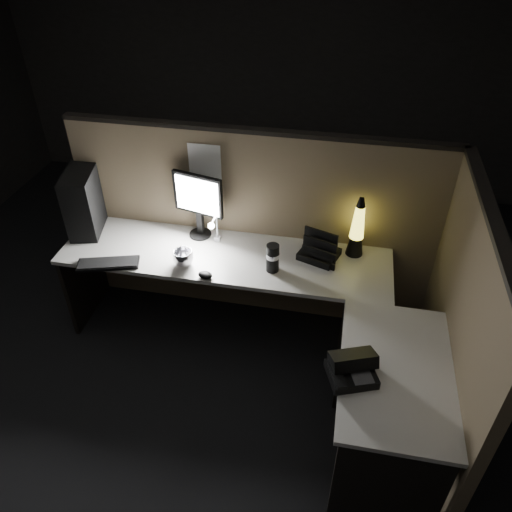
% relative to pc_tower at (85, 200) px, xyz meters
% --- Properties ---
extents(floor, '(6.00, 6.00, 0.00)m').
position_rel_pc_tower_xyz_m(floor, '(1.22, -0.75, -0.96)').
color(floor, black).
rests_on(floor, ground).
extents(room_shell, '(6.00, 6.00, 6.00)m').
position_rel_pc_tower_xyz_m(room_shell, '(1.22, -0.75, 0.66)').
color(room_shell, silver).
rests_on(room_shell, ground).
extents(partition_back, '(2.66, 0.06, 1.50)m').
position_rel_pc_tower_xyz_m(partition_back, '(1.22, 0.18, -0.21)').
color(partition_back, brown).
rests_on(partition_back, ground).
extents(partition_right, '(0.06, 1.66, 1.50)m').
position_rel_pc_tower_xyz_m(partition_right, '(2.55, -0.65, -0.21)').
color(partition_right, brown).
rests_on(partition_right, ground).
extents(desk, '(2.60, 1.60, 0.73)m').
position_rel_pc_tower_xyz_m(desk, '(1.40, -0.50, -0.38)').
color(desk, beige).
rests_on(desk, ground).
extents(pc_tower, '(0.29, 0.47, 0.46)m').
position_rel_pc_tower_xyz_m(pc_tower, '(0.00, 0.00, 0.00)').
color(pc_tower, black).
rests_on(pc_tower, desk).
extents(monitor, '(0.37, 0.16, 0.49)m').
position_rel_pc_tower_xyz_m(monitor, '(0.84, 0.07, 0.06)').
color(monitor, black).
rests_on(monitor, desk).
extents(keyboard, '(0.43, 0.25, 0.02)m').
position_rel_pc_tower_xyz_m(keyboard, '(0.33, -0.41, -0.22)').
color(keyboard, black).
rests_on(keyboard, desk).
extents(mouse, '(0.11, 0.09, 0.04)m').
position_rel_pc_tower_xyz_m(mouse, '(1.01, -0.41, -0.21)').
color(mouse, black).
rests_on(mouse, desk).
extents(clip_lamp, '(0.04, 0.18, 0.23)m').
position_rel_pc_tower_xyz_m(clip_lamp, '(0.98, -0.05, -0.09)').
color(clip_lamp, white).
rests_on(clip_lamp, desk).
extents(organizer, '(0.31, 0.29, 0.19)m').
position_rel_pc_tower_xyz_m(organizer, '(1.72, -0.04, -0.19)').
color(organizer, black).
rests_on(organizer, desk).
extents(lava_lamp, '(0.12, 0.12, 0.44)m').
position_rel_pc_tower_xyz_m(lava_lamp, '(1.95, 0.04, -0.05)').
color(lava_lamp, black).
rests_on(lava_lamp, desk).
extents(travel_mug, '(0.09, 0.09, 0.20)m').
position_rel_pc_tower_xyz_m(travel_mug, '(1.43, -0.25, -0.13)').
color(travel_mug, black).
rests_on(travel_mug, desk).
extents(steel_mug, '(0.16, 0.16, 0.11)m').
position_rel_pc_tower_xyz_m(steel_mug, '(0.83, -0.30, -0.18)').
color(steel_mug, silver).
rests_on(steel_mug, desk).
extents(figurine, '(0.06, 0.06, 0.06)m').
position_rel_pc_tower_xyz_m(figurine, '(1.93, 0.07, -0.18)').
color(figurine, yellow).
rests_on(figurine, desk).
extents(pinned_paper, '(0.23, 0.00, 0.33)m').
position_rel_pc_tower_xyz_m(pinned_paper, '(0.88, 0.15, 0.28)').
color(pinned_paper, white).
rests_on(pinned_paper, partition_back).
extents(desk_phone, '(0.30, 0.29, 0.14)m').
position_rel_pc_tower_xyz_m(desk_phone, '(1.98, -1.04, -0.18)').
color(desk_phone, black).
rests_on(desk_phone, desk).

